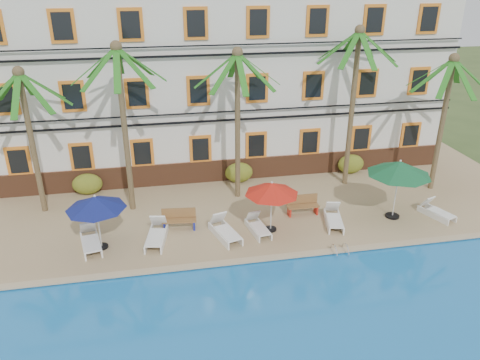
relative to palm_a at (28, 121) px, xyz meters
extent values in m
plane|color=#384C23|center=(9.24, -5.11, -4.67)|extent=(100.00, 100.00, 0.00)
cube|color=tan|center=(9.24, -0.11, -4.55)|extent=(30.00, 12.00, 0.25)
cube|color=tan|center=(9.24, -6.01, -4.39)|extent=(30.00, 0.35, 0.06)
cube|color=silver|center=(9.24, 4.89, 0.58)|extent=(25.00, 6.00, 10.00)
cube|color=brown|center=(9.24, 1.83, -3.82)|extent=(25.00, 0.12, 1.20)
cube|color=orange|center=(-1.26, 1.84, -2.52)|extent=(1.15, 0.10, 1.50)
cube|color=black|center=(-1.26, 1.79, -2.52)|extent=(0.85, 0.04, 1.20)
cube|color=orange|center=(1.74, 1.84, -2.52)|extent=(1.15, 0.10, 1.50)
cube|color=black|center=(1.74, 1.79, -2.52)|extent=(0.85, 0.04, 1.20)
cube|color=orange|center=(4.74, 1.84, -2.52)|extent=(1.15, 0.10, 1.50)
cube|color=black|center=(4.74, 1.79, -2.52)|extent=(0.85, 0.04, 1.20)
cube|color=orange|center=(7.74, 1.84, -2.52)|extent=(1.15, 0.10, 1.50)
cube|color=black|center=(7.74, 1.79, -2.52)|extent=(0.85, 0.04, 1.20)
cube|color=orange|center=(10.74, 1.84, -2.52)|extent=(1.15, 0.10, 1.50)
cube|color=black|center=(10.74, 1.79, -2.52)|extent=(0.85, 0.04, 1.20)
cube|color=orange|center=(13.74, 1.84, -2.52)|extent=(1.15, 0.10, 1.50)
cube|color=black|center=(13.74, 1.79, -2.52)|extent=(0.85, 0.04, 1.20)
cube|color=orange|center=(16.74, 1.84, -2.52)|extent=(1.15, 0.10, 1.50)
cube|color=black|center=(16.74, 1.79, -2.52)|extent=(0.85, 0.04, 1.20)
cube|color=orange|center=(19.74, 1.84, -2.52)|extent=(1.15, 0.10, 1.50)
cube|color=black|center=(19.74, 1.79, -2.52)|extent=(0.85, 0.04, 1.20)
cube|color=orange|center=(-1.26, 1.84, 0.58)|extent=(1.15, 0.10, 1.50)
cube|color=black|center=(-1.26, 1.79, 0.58)|extent=(0.85, 0.04, 1.20)
cube|color=orange|center=(1.74, 1.84, 0.58)|extent=(1.15, 0.10, 1.50)
cube|color=black|center=(1.74, 1.79, 0.58)|extent=(0.85, 0.04, 1.20)
cube|color=orange|center=(4.74, 1.84, 0.58)|extent=(1.15, 0.10, 1.50)
cube|color=black|center=(4.74, 1.79, 0.58)|extent=(0.85, 0.04, 1.20)
cube|color=orange|center=(7.74, 1.84, 0.58)|extent=(1.15, 0.10, 1.50)
cube|color=black|center=(7.74, 1.79, 0.58)|extent=(0.85, 0.04, 1.20)
cube|color=orange|center=(10.74, 1.84, 0.58)|extent=(1.15, 0.10, 1.50)
cube|color=black|center=(10.74, 1.79, 0.58)|extent=(0.85, 0.04, 1.20)
cube|color=orange|center=(13.74, 1.84, 0.58)|extent=(1.15, 0.10, 1.50)
cube|color=black|center=(13.74, 1.79, 0.58)|extent=(0.85, 0.04, 1.20)
cube|color=orange|center=(16.74, 1.84, 0.58)|extent=(1.15, 0.10, 1.50)
cube|color=black|center=(16.74, 1.79, 0.58)|extent=(0.85, 0.04, 1.20)
cube|color=orange|center=(19.74, 1.84, 0.58)|extent=(1.15, 0.10, 1.50)
cube|color=black|center=(19.74, 1.79, 0.58)|extent=(0.85, 0.04, 1.20)
cube|color=orange|center=(1.74, 1.84, 3.78)|extent=(1.15, 0.10, 1.50)
cube|color=black|center=(1.74, 1.79, 3.78)|extent=(0.85, 0.04, 1.20)
cube|color=orange|center=(4.74, 1.84, 3.78)|extent=(1.15, 0.10, 1.50)
cube|color=black|center=(4.74, 1.79, 3.78)|extent=(0.85, 0.04, 1.20)
cube|color=orange|center=(7.74, 1.84, 3.78)|extent=(1.15, 0.10, 1.50)
cube|color=black|center=(7.74, 1.79, 3.78)|extent=(0.85, 0.04, 1.20)
cube|color=orange|center=(10.74, 1.84, 3.78)|extent=(1.15, 0.10, 1.50)
cube|color=black|center=(10.74, 1.79, 3.78)|extent=(0.85, 0.04, 1.20)
cube|color=orange|center=(13.74, 1.84, 3.78)|extent=(1.15, 0.10, 1.50)
cube|color=black|center=(13.74, 1.79, 3.78)|extent=(0.85, 0.04, 1.20)
cube|color=orange|center=(16.74, 1.84, 3.78)|extent=(1.15, 0.10, 1.50)
cube|color=black|center=(16.74, 1.79, 3.78)|extent=(0.85, 0.04, 1.20)
cube|color=orange|center=(19.74, 1.84, 3.78)|extent=(1.15, 0.10, 1.50)
cube|color=black|center=(19.74, 1.79, 3.78)|extent=(0.85, 0.04, 1.20)
cube|color=black|center=(9.24, 1.69, -0.97)|extent=(25.00, 0.08, 0.10)
cube|color=black|center=(9.24, 1.69, -0.52)|extent=(25.00, 0.08, 0.06)
cube|color=black|center=(9.24, 1.69, 2.33)|extent=(25.00, 0.08, 0.10)
cube|color=black|center=(9.24, 1.69, 2.78)|extent=(25.00, 0.08, 0.06)
cylinder|color=brown|center=(0.00, 0.00, -1.13)|extent=(0.26, 0.26, 6.58)
sphere|color=brown|center=(0.00, 0.00, 2.16)|extent=(0.50, 0.50, 0.50)
cube|color=#1D6518|center=(0.00, 0.99, 1.40)|extent=(0.28, 2.00, 1.54)
cube|color=#1D6518|center=(-0.70, 0.70, 1.40)|extent=(1.62, 1.62, 1.54)
cube|color=#1D6518|center=(-0.70, -0.70, 1.40)|extent=(1.62, 1.62, 1.54)
cube|color=#1D6518|center=(0.00, -0.99, 1.40)|extent=(0.28, 2.00, 1.54)
cube|color=#1D6518|center=(0.70, -0.70, 1.40)|extent=(1.62, 1.62, 1.54)
cube|color=#1D6518|center=(0.99, 0.00, 1.40)|extent=(2.00, 0.28, 1.54)
cube|color=#1D6518|center=(0.70, 0.70, 1.40)|extent=(1.62, 1.62, 1.54)
cylinder|color=brown|center=(4.14, -0.60, -0.63)|extent=(0.26, 0.26, 7.60)
sphere|color=brown|center=(4.14, -0.60, 3.17)|extent=(0.50, 0.50, 0.50)
cube|color=#1D6518|center=(4.14, 0.40, 2.41)|extent=(0.28, 2.00, 1.54)
cube|color=#1D6518|center=(3.43, 0.10, 2.41)|extent=(1.62, 1.62, 1.54)
cube|color=#1D6518|center=(3.14, -0.60, 2.41)|extent=(2.00, 0.28, 1.54)
cube|color=#1D6518|center=(3.43, -1.30, 2.41)|extent=(1.62, 1.62, 1.54)
cube|color=#1D6518|center=(4.14, -1.59, 2.41)|extent=(0.28, 2.00, 1.54)
cube|color=#1D6518|center=(4.84, -1.30, 2.41)|extent=(1.62, 1.62, 1.54)
cube|color=#1D6518|center=(5.13, -0.60, 2.41)|extent=(2.00, 0.28, 1.54)
cube|color=#1D6518|center=(4.84, 0.10, 2.41)|extent=(1.62, 1.62, 1.54)
cylinder|color=brown|center=(9.35, -0.20, -0.86)|extent=(0.26, 0.26, 7.14)
sphere|color=brown|center=(9.35, -0.20, 2.71)|extent=(0.50, 0.50, 0.50)
cube|color=#1D6518|center=(9.35, 0.80, 1.95)|extent=(0.28, 2.00, 1.54)
cube|color=#1D6518|center=(8.65, 0.51, 1.95)|extent=(1.62, 1.62, 1.54)
cube|color=#1D6518|center=(8.36, -0.20, 1.95)|extent=(2.00, 0.28, 1.54)
cube|color=#1D6518|center=(8.65, -0.90, 1.95)|extent=(1.62, 1.62, 1.54)
cube|color=#1D6518|center=(9.35, -1.19, 1.95)|extent=(0.28, 2.00, 1.54)
cube|color=#1D6518|center=(10.05, -0.90, 1.95)|extent=(1.62, 1.62, 1.54)
cube|color=#1D6518|center=(10.34, -0.20, 1.95)|extent=(2.00, 0.28, 1.54)
cube|color=#1D6518|center=(10.05, 0.51, 1.95)|extent=(1.62, 1.62, 1.54)
cylinder|color=brown|center=(15.31, 0.28, -0.47)|extent=(0.26, 0.26, 7.91)
sphere|color=brown|center=(15.31, 0.28, 3.49)|extent=(0.50, 0.50, 0.50)
cube|color=#1D6518|center=(15.31, 1.27, 2.73)|extent=(0.28, 2.00, 1.54)
cube|color=#1D6518|center=(14.61, 0.98, 2.73)|extent=(1.62, 1.62, 1.54)
cube|color=#1D6518|center=(14.32, 0.28, 2.73)|extent=(2.00, 0.28, 1.54)
cube|color=#1D6518|center=(14.61, -0.42, 2.73)|extent=(1.62, 1.62, 1.54)
cube|color=#1D6518|center=(15.31, -0.71, 2.73)|extent=(0.28, 2.00, 1.54)
cube|color=#1D6518|center=(16.01, -0.42, 2.73)|extent=(1.62, 1.62, 1.54)
cube|color=#1D6518|center=(16.30, 0.28, 2.73)|extent=(2.00, 0.28, 1.54)
cube|color=#1D6518|center=(16.01, 0.98, 2.73)|extent=(1.62, 1.62, 1.54)
cylinder|color=brown|center=(19.51, -1.18, -1.07)|extent=(0.26, 0.26, 6.71)
sphere|color=brown|center=(19.51, -1.18, 2.29)|extent=(0.50, 0.50, 0.50)
cube|color=#1D6518|center=(19.51, -0.19, 1.53)|extent=(0.28, 2.00, 1.54)
cube|color=#1D6518|center=(18.80, -0.48, 1.53)|extent=(1.62, 1.62, 1.54)
cube|color=#1D6518|center=(18.51, -1.18, 1.53)|extent=(2.00, 0.28, 1.54)
cube|color=#1D6518|center=(18.80, -1.88, 1.53)|extent=(1.62, 1.62, 1.54)
cube|color=#1D6518|center=(19.51, -2.17, 1.53)|extent=(0.28, 2.00, 1.54)
cube|color=#1D6518|center=(20.21, -1.88, 1.53)|extent=(1.62, 1.62, 1.54)
cube|color=#1D6518|center=(20.50, -1.18, 1.53)|extent=(2.00, 0.28, 1.54)
cube|color=#1D6518|center=(20.21, -0.48, 1.53)|extent=(1.62, 1.62, 1.54)
ellipsoid|color=#1B5317|center=(1.87, 1.49, -3.87)|extent=(1.50, 0.90, 1.10)
ellipsoid|color=#1B5317|center=(9.73, 1.49, -3.87)|extent=(1.50, 0.90, 1.10)
ellipsoid|color=#1B5317|center=(16.13, 1.49, -3.87)|extent=(1.50, 0.90, 1.10)
cylinder|color=black|center=(2.92, -3.89, -4.39)|extent=(0.54, 0.54, 0.08)
cylinder|color=silver|center=(2.92, -3.89, -3.26)|extent=(0.06, 0.06, 2.32)
cone|color=navy|center=(2.92, -3.89, -2.34)|extent=(2.42, 2.42, 0.53)
sphere|color=silver|center=(2.92, -3.89, -2.05)|extent=(0.10, 0.10, 0.10)
cylinder|color=black|center=(10.15, -3.82, -4.39)|extent=(0.53, 0.53, 0.08)
cylinder|color=silver|center=(10.15, -3.82, -3.30)|extent=(0.06, 0.06, 2.26)
cone|color=red|center=(10.15, -3.82, -2.40)|extent=(2.35, 2.35, 0.52)
sphere|color=silver|center=(10.15, -3.82, -2.12)|extent=(0.10, 0.10, 0.10)
cylinder|color=black|center=(16.01, -3.73, -4.38)|extent=(0.64, 0.64, 0.09)
cylinder|color=silver|center=(16.01, -3.73, -3.05)|extent=(0.06, 0.06, 2.75)
cone|color=#13542E|center=(16.01, -3.73, -1.96)|extent=(2.87, 2.87, 0.63)
sphere|color=silver|center=(16.01, -3.73, -1.62)|extent=(0.10, 0.10, 0.10)
cube|color=white|center=(2.55, -4.07, -4.09)|extent=(0.90, 1.48, 0.06)
cube|color=white|center=(2.36, -3.14, -3.84)|extent=(0.72, 0.63, 0.69)
cube|color=white|center=(2.19, -3.88, -4.27)|extent=(0.46, 1.93, 0.32)
cube|color=white|center=(2.81, -3.75, -4.27)|extent=(0.46, 1.93, 0.32)
cube|color=white|center=(5.13, -4.12, -4.07)|extent=(0.91, 1.53, 0.07)
cube|color=white|center=(5.31, -3.15, -3.82)|extent=(0.75, 0.64, 0.71)
cube|color=white|center=(4.85, -3.79, -4.26)|extent=(0.44, 2.01, 0.33)
cube|color=white|center=(5.50, -3.91, -4.26)|extent=(0.44, 2.01, 0.33)
cube|color=white|center=(8.15, -4.31, -4.08)|extent=(1.03, 1.54, 0.07)
cube|color=white|center=(7.87, -3.37, -3.83)|extent=(0.78, 0.69, 0.71)
cube|color=white|center=(7.76, -4.15, -4.26)|extent=(0.64, 1.95, 0.33)
cube|color=white|center=(8.39, -3.96, -4.26)|extent=(0.64, 1.95, 0.33)
cube|color=white|center=(9.59, -4.15, -4.12)|extent=(0.76, 1.30, 0.06)
cube|color=white|center=(9.45, -3.31, -3.91)|extent=(0.63, 0.54, 0.61)
cube|color=white|center=(9.27, -3.96, -4.28)|extent=(0.34, 1.72, 0.28)
cube|color=white|center=(9.83, -3.87, -4.28)|extent=(0.34, 1.72, 0.28)
cube|color=white|center=(13.00, -4.13, -4.10)|extent=(0.91, 1.45, 0.06)
cube|color=white|center=(13.21, -3.23, -3.86)|extent=(0.72, 0.62, 0.67)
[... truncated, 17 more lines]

